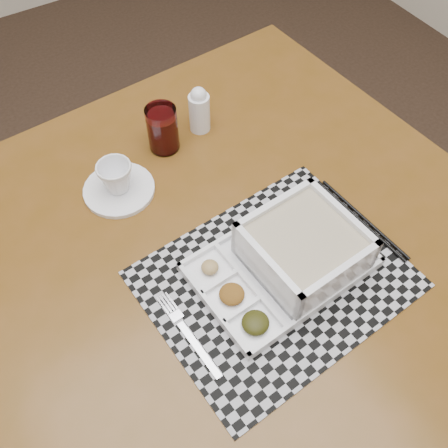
% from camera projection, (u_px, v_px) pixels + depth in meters
% --- Properties ---
extents(dining_table, '(1.11, 1.11, 0.78)m').
position_uv_depth(dining_table, '(233.00, 256.00, 1.05)').
color(dining_table, '#57370F').
rests_on(dining_table, ground).
extents(placemat, '(0.48, 0.40, 0.00)m').
position_uv_depth(placemat, '(275.00, 279.00, 0.93)').
color(placemat, '#A4A3AB').
rests_on(placemat, dining_table).
extents(serving_tray, '(0.33, 0.24, 0.10)m').
position_uv_depth(serving_tray, '(296.00, 254.00, 0.91)').
color(serving_tray, white).
rests_on(serving_tray, placemat).
extents(fork, '(0.03, 0.19, 0.00)m').
position_uv_depth(fork, '(188.00, 332.00, 0.86)').
color(fork, '#BBBAC1').
rests_on(fork, placemat).
extents(spoon, '(0.04, 0.18, 0.01)m').
position_uv_depth(spoon, '(327.00, 205.00, 1.02)').
color(spoon, '#BBBAC1').
rests_on(spoon, placemat).
extents(chopsticks, '(0.03, 0.24, 0.01)m').
position_uv_depth(chopsticks, '(362.00, 220.00, 1.00)').
color(chopsticks, black).
rests_on(chopsticks, placemat).
extents(saucer, '(0.15, 0.15, 0.01)m').
position_uv_depth(saucer, '(119.00, 190.00, 1.05)').
color(saucer, white).
rests_on(saucer, dining_table).
extents(cup, '(0.09, 0.09, 0.07)m').
position_uv_depth(cup, '(116.00, 177.00, 1.02)').
color(cup, white).
rests_on(cup, saucer).
extents(juice_glass, '(0.07, 0.07, 0.11)m').
position_uv_depth(juice_glass, '(163.00, 130.00, 1.09)').
color(juice_glass, white).
rests_on(juice_glass, dining_table).
extents(creamer_bottle, '(0.05, 0.05, 0.11)m').
position_uv_depth(creamer_bottle, '(199.00, 110.00, 1.12)').
color(creamer_bottle, white).
rests_on(creamer_bottle, dining_table).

